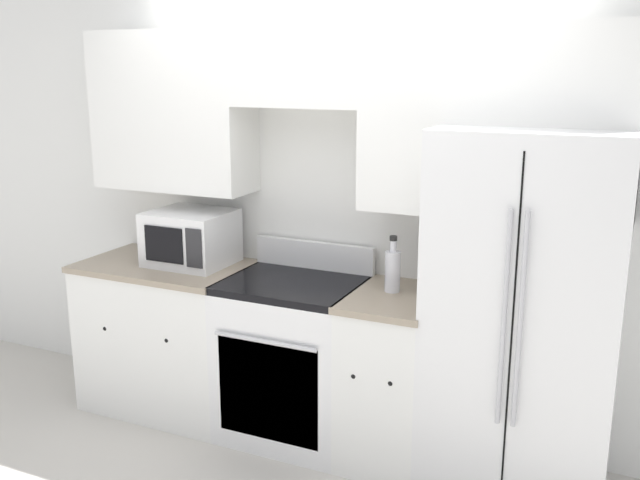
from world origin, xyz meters
The scene contains 8 objects.
ground_plane centered at (0.00, 0.00, 0.00)m, with size 12.00×12.00×0.00m, color beige.
wall_back centered at (0.01, 0.58, 1.51)m, with size 8.00×0.39×2.60m.
lower_cabinets_left centered at (-1.03, 0.31, 0.46)m, with size 1.00×0.64×0.92m.
lower_cabinets_right centered at (0.42, 0.31, 0.46)m, with size 0.45×0.64×0.92m.
oven_range centered at (-0.17, 0.31, 0.47)m, with size 0.74×0.65×1.08m.
refrigerator centered at (1.07, 0.34, 0.90)m, with size 0.88×0.72×1.80m.
microwave centered at (-0.88, 0.38, 1.08)m, with size 0.47×0.42×0.32m.
bottle centered at (0.39, 0.37, 1.04)m, with size 0.08×0.08×0.30m.
Camera 1 is at (1.54, -3.03, 2.08)m, focal length 40.00 mm.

